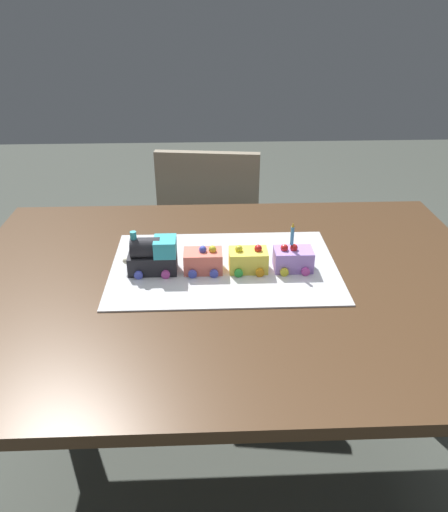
% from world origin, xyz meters
% --- Properties ---
extents(ground_plane, '(8.00, 8.00, 0.00)m').
position_xyz_m(ground_plane, '(0.00, 0.00, 0.00)').
color(ground_plane, '#474C44').
extents(dining_table, '(1.40, 1.00, 0.74)m').
position_xyz_m(dining_table, '(0.00, 0.00, 0.63)').
color(dining_table, '#4C331E').
rests_on(dining_table, ground).
extents(chair, '(0.45, 0.45, 0.86)m').
position_xyz_m(chair, '(-0.03, 0.83, 0.47)').
color(chair, gray).
rests_on(chair, ground).
extents(cake_board, '(0.60, 0.40, 0.00)m').
position_xyz_m(cake_board, '(-0.01, 0.06, 0.74)').
color(cake_board, silver).
rests_on(cake_board, dining_table).
extents(cake_locomotive, '(0.14, 0.08, 0.12)m').
position_xyz_m(cake_locomotive, '(-0.19, 0.04, 0.79)').
color(cake_locomotive, '#232328').
rests_on(cake_locomotive, cake_board).
extents(cake_car_flatbed_coral, '(0.10, 0.08, 0.07)m').
position_xyz_m(cake_car_flatbed_coral, '(-0.07, 0.04, 0.77)').
color(cake_car_flatbed_coral, '#F27260').
rests_on(cake_car_flatbed_coral, cake_board).
extents(cake_car_caboose_lemon, '(0.10, 0.08, 0.07)m').
position_xyz_m(cake_car_caboose_lemon, '(0.05, 0.04, 0.77)').
color(cake_car_caboose_lemon, '#F4E04C').
rests_on(cake_car_caboose_lemon, cake_board).
extents(cake_car_tanker_lavender, '(0.10, 0.08, 0.07)m').
position_xyz_m(cake_car_tanker_lavender, '(0.17, 0.04, 0.77)').
color(cake_car_tanker_lavender, '#AD84E0').
rests_on(cake_car_tanker_lavender, cake_board).
extents(birthday_candle, '(0.01, 0.01, 0.06)m').
position_xyz_m(birthday_candle, '(0.16, 0.04, 0.85)').
color(birthday_candle, '#4CA5E5').
rests_on(birthday_candle, cake_car_tanker_lavender).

